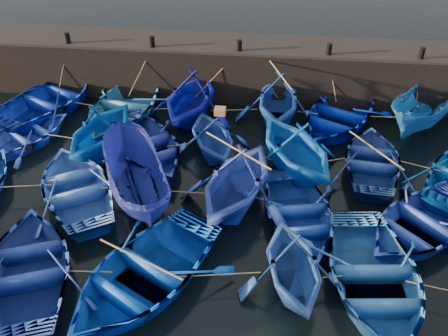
# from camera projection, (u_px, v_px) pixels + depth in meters

# --- Properties ---
(ground) EXTENTS (120.00, 120.00, 0.00)m
(ground) POSITION_uv_depth(u_px,v_px,m) (214.00, 242.00, 16.46)
(ground) COLOR black
(ground) RESTS_ON ground
(quay_wall) EXTENTS (26.00, 2.50, 2.50)m
(quay_wall) POSITION_uv_depth(u_px,v_px,m) (240.00, 70.00, 24.10)
(quay_wall) COLOR black
(quay_wall) RESTS_ON ground
(quay_top) EXTENTS (26.00, 2.50, 0.12)m
(quay_top) POSITION_uv_depth(u_px,v_px,m) (241.00, 44.00, 23.32)
(quay_top) COLOR black
(quay_top) RESTS_ON quay_wall
(bollard_0) EXTENTS (0.24, 0.24, 0.50)m
(bollard_0) POSITION_uv_depth(u_px,v_px,m) (67.00, 38.00, 23.11)
(bollard_0) COLOR black
(bollard_0) RESTS_ON quay_top
(bollard_1) EXTENTS (0.24, 0.24, 0.50)m
(bollard_1) POSITION_uv_depth(u_px,v_px,m) (152.00, 41.00, 22.76)
(bollard_1) COLOR black
(bollard_1) RESTS_ON quay_top
(bollard_2) EXTENTS (0.24, 0.24, 0.50)m
(bollard_2) POSITION_uv_depth(u_px,v_px,m) (239.00, 45.00, 22.42)
(bollard_2) COLOR black
(bollard_2) RESTS_ON quay_top
(bollard_3) EXTENTS (0.24, 0.24, 0.50)m
(bollard_3) POSITION_uv_depth(u_px,v_px,m) (329.00, 49.00, 22.07)
(bollard_3) COLOR black
(bollard_3) RESTS_ON quay_top
(bollard_4) EXTENTS (0.24, 0.24, 0.50)m
(bollard_4) POSITION_uv_depth(u_px,v_px,m) (422.00, 53.00, 21.73)
(bollard_4) COLOR black
(bollard_4) RESTS_ON quay_top
(boat_0) EXTENTS (6.06, 6.88, 1.18)m
(boat_0) POSITION_uv_depth(u_px,v_px,m) (49.00, 99.00, 23.07)
(boat_0) COLOR navy
(boat_0) RESTS_ON ground
(boat_1) EXTENTS (4.88, 6.26, 1.19)m
(boat_1) POSITION_uv_depth(u_px,v_px,m) (122.00, 108.00, 22.46)
(boat_1) COLOR #286EBB
(boat_1) RESTS_ON ground
(boat_2) EXTENTS (4.77, 5.27, 2.41)m
(boat_2) POSITION_uv_depth(u_px,v_px,m) (191.00, 97.00, 22.01)
(boat_2) COLOR #050C88
(boat_2) RESTS_ON ground
(boat_3) EXTENTS (3.82, 4.42, 2.31)m
(boat_3) POSITION_uv_depth(u_px,v_px,m) (278.00, 98.00, 21.98)
(boat_3) COLOR #1841A9
(boat_3) RESTS_ON ground
(boat_4) EXTENTS (5.90, 6.58, 1.12)m
(boat_4) POSITION_uv_depth(u_px,v_px,m) (338.00, 115.00, 22.01)
(boat_4) COLOR #0019A2
(boat_4) RESTS_ON ground
(boat_5) EXTENTS (4.44, 5.24, 1.95)m
(boat_5) POSITION_uv_depth(u_px,v_px,m) (424.00, 110.00, 21.53)
(boat_5) COLOR #13528E
(boat_5) RESTS_ON ground
(boat_6) EXTENTS (4.85, 5.17, 0.87)m
(boat_6) POSITION_uv_depth(u_px,v_px,m) (26.00, 135.00, 20.91)
(boat_6) COLOR blue
(boat_6) RESTS_ON ground
(boat_7) EXTENTS (4.69, 5.10, 2.26)m
(boat_7) POSITION_uv_depth(u_px,v_px,m) (101.00, 129.00, 20.00)
(boat_7) COLOR #00439D
(boat_7) RESTS_ON ground
(boat_8) EXTENTS (5.96, 6.35, 1.07)m
(boat_8) POSITION_uv_depth(u_px,v_px,m) (146.00, 145.00, 20.10)
(boat_8) COLOR navy
(boat_8) RESTS_ON ground
(boat_9) EXTENTS (4.45, 4.73, 1.98)m
(boat_9) POSITION_uv_depth(u_px,v_px,m) (213.00, 135.00, 19.88)
(boat_9) COLOR #1D44A3
(boat_9) RESTS_ON ground
(boat_10) EXTENTS (5.82, 6.06, 2.46)m
(boat_10) POSITION_uv_depth(u_px,v_px,m) (296.00, 146.00, 18.81)
(boat_10) COLOR blue
(boat_10) RESTS_ON ground
(boat_11) EXTENTS (3.75, 4.91, 0.95)m
(boat_11) POSITION_uv_depth(u_px,v_px,m) (373.00, 160.00, 19.38)
(boat_11) COLOR navy
(boat_11) RESTS_ON ground
(boat_14) EXTENTS (5.82, 6.29, 1.06)m
(boat_14) POSITION_uv_depth(u_px,v_px,m) (77.00, 187.00, 17.97)
(boat_14) COLOR blue
(boat_14) RESTS_ON ground
(boat_15) EXTENTS (4.03, 5.50, 2.00)m
(boat_15) POSITION_uv_depth(u_px,v_px,m) (135.00, 179.00, 17.57)
(boat_15) COLOR navy
(boat_15) RESTS_ON ground
(boat_16) EXTENTS (5.30, 5.70, 2.46)m
(boat_16) POSITION_uv_depth(u_px,v_px,m) (237.00, 180.00, 17.15)
(boat_16) COLOR blue
(boat_16) RESTS_ON ground
(boat_17) EXTENTS (4.39, 5.42, 0.99)m
(boat_17) POSITION_uv_depth(u_px,v_px,m) (298.00, 213.00, 16.86)
(boat_17) COLOR #16399E
(boat_17) RESTS_ON ground
(boat_18) EXTENTS (6.18, 6.17, 1.06)m
(boat_18) POSITION_uv_depth(u_px,v_px,m) (421.00, 223.00, 16.45)
(boat_18) COLOR #1E379E
(boat_18) RESTS_ON ground
(boat_21) EXTENTS (5.44, 6.30, 1.10)m
(boat_21) POSITION_uv_depth(u_px,v_px,m) (30.00, 268.00, 14.82)
(boat_21) COLOR navy
(boat_21) RESTS_ON ground
(boat_22) EXTENTS (6.37, 6.99, 1.19)m
(boat_22) POSITION_uv_depth(u_px,v_px,m) (142.00, 274.00, 14.60)
(boat_22) COLOR #043DB8
(boat_22) RESTS_ON ground
(boat_23) EXTENTS (3.94, 4.33, 1.96)m
(boat_23) POSITION_uv_depth(u_px,v_px,m) (293.00, 265.00, 14.36)
(boat_23) COLOR #2552A6
(boat_23) RESTS_ON ground
(boat_24) EXTENTS (4.59, 5.99, 1.16)m
(boat_24) POSITION_uv_depth(u_px,v_px,m) (374.00, 278.00, 14.49)
(boat_24) COLOR #225EA7
(boat_24) RESTS_ON ground
(wooden_crate) EXTENTS (0.43, 0.38, 0.27)m
(wooden_crate) POSITION_uv_depth(u_px,v_px,m) (220.00, 111.00, 19.18)
(wooden_crate) COLOR #976841
(wooden_crate) RESTS_ON boat_9
(mooring_ropes) EXTENTS (16.93, 11.75, 2.10)m
(mooring_ropes) POSITION_uv_depth(u_px,v_px,m) (230.00, 139.00, 19.86)
(mooring_ropes) COLOR tan
(mooring_ropes) RESTS_ON ground
(loose_oars) EXTENTS (9.79, 12.15, 1.57)m
(loose_oars) POSITION_uv_depth(u_px,v_px,m) (268.00, 149.00, 17.75)
(loose_oars) COLOR #99724C
(loose_oars) RESTS_ON ground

